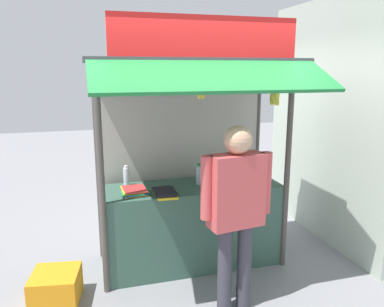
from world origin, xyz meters
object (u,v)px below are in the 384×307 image
water_bottle_back_right (126,176)px  magazine_stack_mid_right (166,193)px  banana_bunch_leftmost (201,91)px  water_bottle_far_left (208,170)px  magazine_stack_right (237,180)px  banana_bunch_inner_left (275,97)px  plastic_crate (56,287)px  magazine_stack_front_left (134,191)px  vendor_person (236,203)px  water_bottle_center (199,174)px

water_bottle_back_right → magazine_stack_mid_right: bearing=-52.2°
water_bottle_back_right → banana_bunch_leftmost: 1.26m
water_bottle_far_left → magazine_stack_right: 0.33m
banana_bunch_inner_left → plastic_crate: 2.70m
water_bottle_far_left → magazine_stack_front_left: 0.85m
banana_bunch_leftmost → banana_bunch_inner_left: 0.74m
water_bottle_far_left → banana_bunch_inner_left: 1.07m
magazine_stack_front_left → banana_bunch_inner_left: (1.33, -0.33, 0.92)m
banana_bunch_leftmost → vendor_person: 1.04m
magazine_stack_right → magazine_stack_front_left: bearing=-178.1°
water_bottle_far_left → vendor_person: (-0.06, -0.96, -0.03)m
water_bottle_far_left → magazine_stack_mid_right: (-0.53, -0.30, -0.11)m
water_bottle_back_right → water_bottle_center: 0.77m
water_bottle_far_left → banana_bunch_inner_left: size_ratio=0.93×
water_bottle_center → plastic_crate: bearing=-165.1°
water_bottle_back_right → banana_bunch_inner_left: bearing=-23.6°
water_bottle_far_left → vendor_person: 0.96m
magazine_stack_mid_right → plastic_crate: bearing=-173.6°
magazine_stack_mid_right → magazine_stack_front_left: magazine_stack_mid_right is taller
water_bottle_back_right → magazine_stack_mid_right: (0.33, -0.43, -0.08)m
water_bottle_far_left → magazine_stack_mid_right: size_ratio=0.95×
water_bottle_far_left → water_bottle_back_right: 0.87m
magazine_stack_front_left → plastic_crate: (-0.77, -0.27, -0.77)m
water_bottle_center → banana_bunch_inner_left: (0.61, -0.45, 0.84)m
banana_bunch_leftmost → plastic_crate: banana_bunch_leftmost is taller
water_bottle_back_right → banana_bunch_leftmost: (0.63, -0.60, 0.91)m
magazine_stack_front_left → banana_bunch_leftmost: (0.59, -0.33, 0.98)m
vendor_person → plastic_crate: bearing=-27.6°
water_bottle_back_right → magazine_stack_front_left: water_bottle_back_right is taller
water_bottle_far_left → magazine_stack_right: water_bottle_far_left is taller
water_bottle_center → plastic_crate: 1.76m
magazine_stack_front_left → plastic_crate: size_ratio=0.75×
banana_bunch_leftmost → plastic_crate: 2.22m
vendor_person → water_bottle_far_left: bearing=-102.2°
magazine_stack_mid_right → magazine_stack_front_left: 0.33m
magazine_stack_right → vendor_person: vendor_person is taller
magazine_stack_right → banana_bunch_leftmost: size_ratio=1.24×
magazine_stack_mid_right → banana_bunch_leftmost: banana_bunch_leftmost is taller
water_bottle_back_right → plastic_crate: size_ratio=0.53×
magazine_stack_right → water_bottle_far_left: bearing=158.9°
magazine_stack_right → plastic_crate: 2.06m
banana_bunch_leftmost → plastic_crate: (-1.36, 0.06, -1.75)m
water_bottle_center → magazine_stack_front_left: (-0.72, -0.12, -0.08)m
banana_bunch_inner_left → water_bottle_center: bearing=143.7°
magazine_stack_mid_right → vendor_person: 0.81m
water_bottle_center → banana_bunch_inner_left: size_ratio=0.72×
water_bottle_far_left → magazine_stack_right: (0.29, -0.11, -0.10)m
banana_bunch_inner_left → plastic_crate: (-2.10, 0.05, -1.69)m
water_bottle_back_right → plastic_crate: water_bottle_back_right is taller
magazine_stack_front_left → plastic_crate: magazine_stack_front_left is taller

